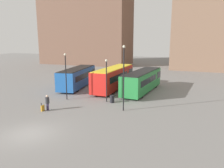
# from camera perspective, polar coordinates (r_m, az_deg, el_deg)

# --- Properties ---
(ground_plane) EXTENTS (160.00, 160.00, 0.00)m
(ground_plane) POSITION_cam_1_polar(r_m,az_deg,el_deg) (18.37, -20.75, -12.13)
(ground_plane) COLOR slate
(building_block_right) EXTENTS (20.37, 13.26, 30.71)m
(building_block_right) POSITION_cam_1_polar(r_m,az_deg,el_deg) (60.04, 26.31, 18.25)
(building_block_right) COLOR #7F604C
(building_block_right) RESTS_ON ground_plane
(bus_0) EXTENTS (3.89, 9.97, 2.91)m
(bus_0) POSITION_cam_1_polar(r_m,az_deg,el_deg) (33.65, -8.96, 1.87)
(bus_0) COLOR #1E56A3
(bus_0) RESTS_ON ground_plane
(bus_1) EXTENTS (2.73, 10.94, 3.15)m
(bus_1) POSITION_cam_1_polar(r_m,az_deg,el_deg) (31.92, 0.50, 1.74)
(bus_1) COLOR red
(bus_1) RESTS_ON ground_plane
(bus_2) EXTENTS (3.50, 10.76, 2.89)m
(bus_2) POSITION_cam_1_polar(r_m,az_deg,el_deg) (30.63, 7.94, 0.95)
(bus_2) COLOR #237A38
(bus_2) RESTS_ON ground_plane
(traveler) EXTENTS (0.46, 0.46, 1.60)m
(traveler) POSITION_cam_1_polar(r_m,az_deg,el_deg) (23.33, -16.54, -4.34)
(traveler) COLOR #382D4C
(traveler) RESTS_ON ground_plane
(suitcase) EXTENTS (0.21, 0.40, 0.88)m
(suitcase) POSITION_cam_1_polar(r_m,az_deg,el_deg) (23.38, -17.67, -6.02)
(suitcase) COLOR #B27A1E
(suitcase) RESTS_ON ground_plane
(lamp_post_0) EXTENTS (0.28, 0.28, 5.57)m
(lamp_post_0) POSITION_cam_1_polar(r_m,az_deg,el_deg) (26.51, -11.97, 2.91)
(lamp_post_0) COLOR black
(lamp_post_0) RESTS_ON ground_plane
(lamp_post_1) EXTENTS (0.28, 0.28, 4.95)m
(lamp_post_1) POSITION_cam_1_polar(r_m,az_deg,el_deg) (25.08, -1.46, 1.93)
(lamp_post_1) COLOR black
(lamp_post_1) RESTS_ON ground_plane
(lamp_post_2) EXTENTS (0.28, 0.28, 6.61)m
(lamp_post_2) POSITION_cam_1_polar(r_m,az_deg,el_deg) (21.69, 3.07, 2.72)
(lamp_post_2) COLOR black
(lamp_post_2) RESTS_ON ground_plane
(trash_bin) EXTENTS (0.52, 0.52, 0.85)m
(trash_bin) POSITION_cam_1_polar(r_m,az_deg,el_deg) (25.21, 0.00, -3.92)
(trash_bin) COLOR black
(trash_bin) RESTS_ON ground_plane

